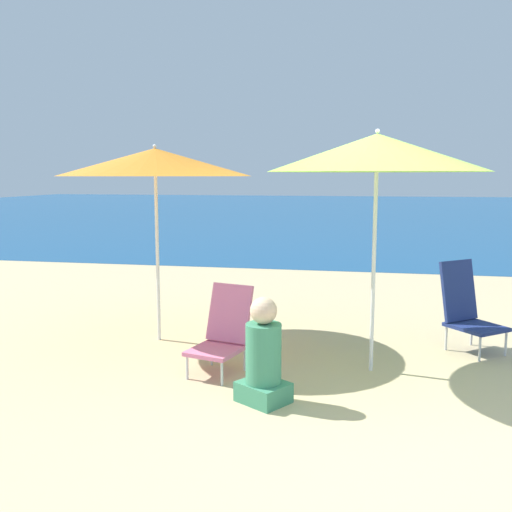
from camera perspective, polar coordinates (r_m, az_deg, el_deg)
The scene contains 8 objects.
ground_plane at distance 4.67m, azimuth 14.11°, elevation -14.73°, with size 60.00×60.00×0.00m, color #C6B284.
sea_water at distance 30.74m, azimuth 11.80°, elevation 4.55°, with size 60.00×40.00×0.01m.
beach_umbrella_lime at distance 5.19m, azimuth 12.01°, elevation 10.04°, with size 1.94×1.94×2.19m.
beach_umbrella_orange at distance 6.17m, azimuth -10.05°, elevation 9.20°, with size 2.04×2.04×2.11m.
beach_chair_pink at distance 5.27m, azimuth -3.30°, elevation -7.53°, with size 0.56×0.68×0.78m.
beach_chair_navy at distance 6.26m, azimuth 20.31°, elevation -4.84°, with size 0.71×0.73×0.92m.
person_seated_near at distance 4.57m, azimuth 0.75°, elevation -10.16°, with size 0.48×0.46×0.85m.
seagull at distance 7.51m, azimuth -2.08°, elevation -4.65°, with size 0.27×0.11×0.23m.
Camera 1 is at (-0.26, -4.31, 1.79)m, focal length 40.00 mm.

